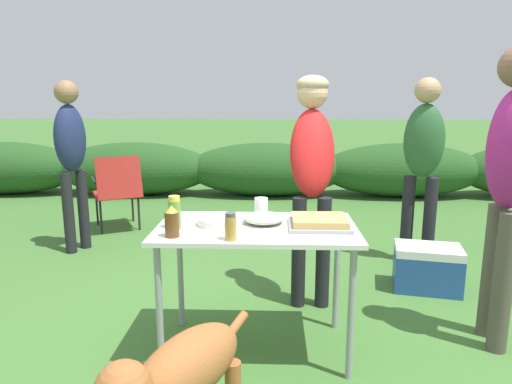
{
  "coord_description": "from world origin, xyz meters",
  "views": [
    {
      "loc": [
        0.09,
        -2.42,
        1.43
      ],
      "look_at": [
        -0.01,
        0.21,
        0.89
      ],
      "focal_mm": 32.0,
      "sensor_mm": 36.0,
      "label": 1
    }
  ],
  "objects_px": {
    "paper_cup_stack": "(261,207)",
    "beer_bottle": "(172,222)",
    "cooler_box": "(427,268)",
    "camp_chair_green_behind_table": "(117,189)",
    "relish_jar": "(175,213)",
    "plate_stack": "(220,221)",
    "standing_person_in_red_jacket": "(509,169)",
    "standing_person_in_navy_coat": "(312,159)",
    "spice_jar": "(231,227)",
    "mixing_bowl": "(264,218)",
    "standing_person_in_olive_jacket": "(71,149)",
    "dog": "(181,381)",
    "folding_table": "(256,239)",
    "food_tray": "(319,222)",
    "standing_person_with_beanie": "(423,153)"
  },
  "relations": [
    {
      "from": "paper_cup_stack",
      "to": "beer_bottle",
      "type": "relative_size",
      "value": 0.65
    },
    {
      "from": "cooler_box",
      "to": "camp_chair_green_behind_table",
      "type": "bearing_deg",
      "value": -16.11
    },
    {
      "from": "camp_chair_green_behind_table",
      "to": "paper_cup_stack",
      "type": "bearing_deg",
      "value": -79.77
    },
    {
      "from": "relish_jar",
      "to": "camp_chair_green_behind_table",
      "type": "bearing_deg",
      "value": 115.41
    },
    {
      "from": "plate_stack",
      "to": "beer_bottle",
      "type": "height_order",
      "value": "beer_bottle"
    },
    {
      "from": "standing_person_in_red_jacket",
      "to": "cooler_box",
      "type": "height_order",
      "value": "standing_person_in_red_jacket"
    },
    {
      "from": "paper_cup_stack",
      "to": "relish_jar",
      "type": "xyz_separation_m",
      "value": [
        -0.46,
        -0.29,
        0.03
      ]
    },
    {
      "from": "plate_stack",
      "to": "standing_person_in_navy_coat",
      "type": "height_order",
      "value": "standing_person_in_navy_coat"
    },
    {
      "from": "standing_person_in_navy_coat",
      "to": "camp_chair_green_behind_table",
      "type": "height_order",
      "value": "standing_person_in_navy_coat"
    },
    {
      "from": "paper_cup_stack",
      "to": "spice_jar",
      "type": "distance_m",
      "value": 0.51
    },
    {
      "from": "beer_bottle",
      "to": "camp_chair_green_behind_table",
      "type": "distance_m",
      "value": 2.88
    },
    {
      "from": "relish_jar",
      "to": "mixing_bowl",
      "type": "bearing_deg",
      "value": 13.96
    },
    {
      "from": "standing_person_in_olive_jacket",
      "to": "dog",
      "type": "xyz_separation_m",
      "value": [
        1.55,
        -2.72,
        -0.51
      ]
    },
    {
      "from": "paper_cup_stack",
      "to": "dog",
      "type": "xyz_separation_m",
      "value": [
        -0.25,
        -1.25,
        -0.32
      ]
    },
    {
      "from": "beer_bottle",
      "to": "camp_chair_green_behind_table",
      "type": "height_order",
      "value": "beer_bottle"
    },
    {
      "from": "folding_table",
      "to": "spice_jar",
      "type": "height_order",
      "value": "spice_jar"
    },
    {
      "from": "food_tray",
      "to": "cooler_box",
      "type": "height_order",
      "value": "food_tray"
    },
    {
      "from": "relish_jar",
      "to": "folding_table",
      "type": "bearing_deg",
      "value": 7.4
    },
    {
      "from": "food_tray",
      "to": "standing_person_in_olive_jacket",
      "type": "bearing_deg",
      "value": 141.21
    },
    {
      "from": "spice_jar",
      "to": "dog",
      "type": "distance_m",
      "value": 0.84
    },
    {
      "from": "standing_person_in_navy_coat",
      "to": "camp_chair_green_behind_table",
      "type": "xyz_separation_m",
      "value": [
        -1.96,
        1.69,
        -0.56
      ]
    },
    {
      "from": "relish_jar",
      "to": "camp_chair_green_behind_table",
      "type": "relative_size",
      "value": 0.22
    },
    {
      "from": "folding_table",
      "to": "standing_person_in_navy_coat",
      "type": "height_order",
      "value": "standing_person_in_navy_coat"
    },
    {
      "from": "plate_stack",
      "to": "cooler_box",
      "type": "bearing_deg",
      "value": 30.57
    },
    {
      "from": "mixing_bowl",
      "to": "standing_person_in_red_jacket",
      "type": "distance_m",
      "value": 1.39
    },
    {
      "from": "standing_person_in_navy_coat",
      "to": "standing_person_in_olive_jacket",
      "type": "xyz_separation_m",
      "value": [
        -2.13,
        1.0,
        -0.05
      ]
    },
    {
      "from": "food_tray",
      "to": "standing_person_in_olive_jacket",
      "type": "relative_size",
      "value": 0.21
    },
    {
      "from": "paper_cup_stack",
      "to": "standing_person_in_navy_coat",
      "type": "height_order",
      "value": "standing_person_in_navy_coat"
    },
    {
      "from": "mixing_bowl",
      "to": "standing_person_with_beanie",
      "type": "height_order",
      "value": "standing_person_with_beanie"
    },
    {
      "from": "standing_person_in_red_jacket",
      "to": "cooler_box",
      "type": "bearing_deg",
      "value": -163.22
    },
    {
      "from": "food_tray",
      "to": "cooler_box",
      "type": "distance_m",
      "value": 1.41
    },
    {
      "from": "standing_person_in_red_jacket",
      "to": "relish_jar",
      "type": "bearing_deg",
      "value": -77.38
    },
    {
      "from": "plate_stack",
      "to": "paper_cup_stack",
      "type": "bearing_deg",
      "value": 43.35
    },
    {
      "from": "plate_stack",
      "to": "standing_person_in_red_jacket",
      "type": "height_order",
      "value": "standing_person_in_red_jacket"
    },
    {
      "from": "standing_person_in_red_jacket",
      "to": "standing_person_in_olive_jacket",
      "type": "xyz_separation_m",
      "value": [
        -3.17,
        1.58,
        -0.07
      ]
    },
    {
      "from": "camp_chair_green_behind_table",
      "to": "cooler_box",
      "type": "distance_m",
      "value": 3.25
    },
    {
      "from": "paper_cup_stack",
      "to": "standing_person_with_beanie",
      "type": "bearing_deg",
      "value": 43.03
    },
    {
      "from": "folding_table",
      "to": "camp_chair_green_behind_table",
      "type": "xyz_separation_m",
      "value": [
        -1.6,
        2.39,
        -0.2
      ]
    },
    {
      "from": "food_tray",
      "to": "relish_jar",
      "type": "height_order",
      "value": "relish_jar"
    },
    {
      "from": "food_tray",
      "to": "plate_stack",
      "type": "xyz_separation_m",
      "value": [
        -0.55,
        0.02,
        -0.0
      ]
    },
    {
      "from": "mixing_bowl",
      "to": "standing_person_in_olive_jacket",
      "type": "distance_m",
      "value": 2.45
    },
    {
      "from": "standing_person_in_navy_coat",
      "to": "camp_chair_green_behind_table",
      "type": "bearing_deg",
      "value": 140.22
    },
    {
      "from": "food_tray",
      "to": "paper_cup_stack",
      "type": "relative_size",
      "value": 3.1
    },
    {
      "from": "mixing_bowl",
      "to": "beer_bottle",
      "type": "bearing_deg",
      "value": -149.33
    },
    {
      "from": "standing_person_in_red_jacket",
      "to": "camp_chair_green_behind_table",
      "type": "relative_size",
      "value": 2.06
    },
    {
      "from": "paper_cup_stack",
      "to": "standing_person_in_navy_coat",
      "type": "xyz_separation_m",
      "value": [
        0.34,
        0.47,
        0.23
      ]
    },
    {
      "from": "folding_table",
      "to": "paper_cup_stack",
      "type": "bearing_deg",
      "value": 85.27
    },
    {
      "from": "relish_jar",
      "to": "standing_person_in_red_jacket",
      "type": "relative_size",
      "value": 0.1
    },
    {
      "from": "dog",
      "to": "standing_person_with_beanie",
      "type": "bearing_deg",
      "value": -93.15
    },
    {
      "from": "paper_cup_stack",
      "to": "standing_person_with_beanie",
      "type": "height_order",
      "value": "standing_person_with_beanie"
    }
  ]
}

